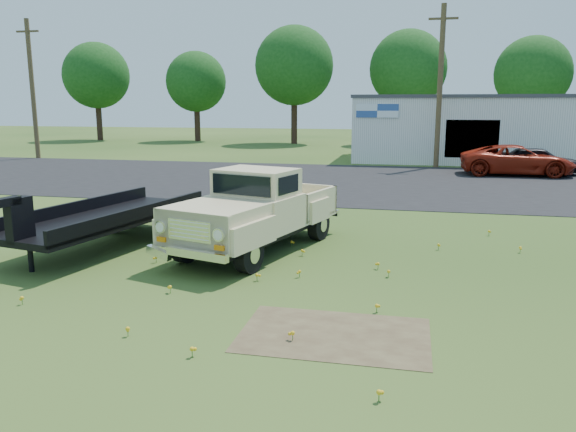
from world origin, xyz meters
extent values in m
plane|color=#274415|center=(0.00, 0.00, 0.00)|extent=(140.00, 140.00, 0.00)
cube|color=black|center=(0.00, 15.00, 0.00)|extent=(90.00, 14.00, 0.02)
cube|color=#4E3C29|center=(1.50, -3.00, 0.00)|extent=(3.00, 2.00, 0.01)
cube|color=#4E3C29|center=(-2.00, 3.50, 0.00)|extent=(2.20, 1.60, 0.01)
cube|color=silver|center=(6.00, 27.00, 2.00)|extent=(14.00, 8.00, 4.00)
cube|color=#3F3F44|center=(6.00, 27.00, 4.05)|extent=(14.20, 8.20, 0.20)
cube|color=black|center=(6.00, 23.05, 1.60)|extent=(3.00, 0.10, 2.20)
cube|color=white|center=(0.50, 22.95, 3.20)|extent=(2.50, 0.08, 0.80)
cylinder|color=#493722|center=(-22.00, 22.00, 4.50)|extent=(0.30, 0.30, 9.00)
cube|color=#493722|center=(-22.00, 22.00, 8.20)|extent=(1.60, 0.12, 0.12)
cylinder|color=#493722|center=(4.00, 22.00, 4.50)|extent=(0.30, 0.30, 9.00)
cube|color=#493722|center=(4.00, 22.00, 8.20)|extent=(1.60, 0.12, 0.12)
cylinder|color=#332017|center=(-28.00, 40.00, 1.80)|extent=(0.56, 0.56, 3.60)
sphere|color=#144614|center=(-28.00, 40.00, 6.32)|extent=(6.40, 6.40, 6.40)
cylinder|color=#332017|center=(-18.00, 41.00, 1.62)|extent=(0.56, 0.56, 3.24)
sphere|color=#144614|center=(-18.00, 41.00, 5.69)|extent=(5.76, 5.76, 5.76)
cylinder|color=#332017|center=(-8.00, 39.50, 1.98)|extent=(0.56, 0.56, 3.96)
sphere|color=#144614|center=(-8.00, 39.50, 6.95)|extent=(7.04, 7.04, 7.04)
cylinder|color=#332017|center=(2.00, 40.50, 1.89)|extent=(0.56, 0.56, 3.78)
sphere|color=#144614|center=(2.00, 40.50, 6.64)|extent=(6.72, 6.72, 6.72)
cylinder|color=#332017|center=(12.00, 39.00, 1.71)|extent=(0.56, 0.56, 3.42)
sphere|color=#144614|center=(12.00, 39.00, 6.00)|extent=(6.08, 6.08, 6.08)
imported|color=maroon|center=(7.88, 19.15, 0.77)|extent=(5.54, 2.59, 1.53)
imported|color=black|center=(9.03, 19.98, 0.71)|extent=(4.21, 1.80, 1.42)
camera|label=1|loc=(2.58, -11.37, 3.63)|focal=35.00mm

